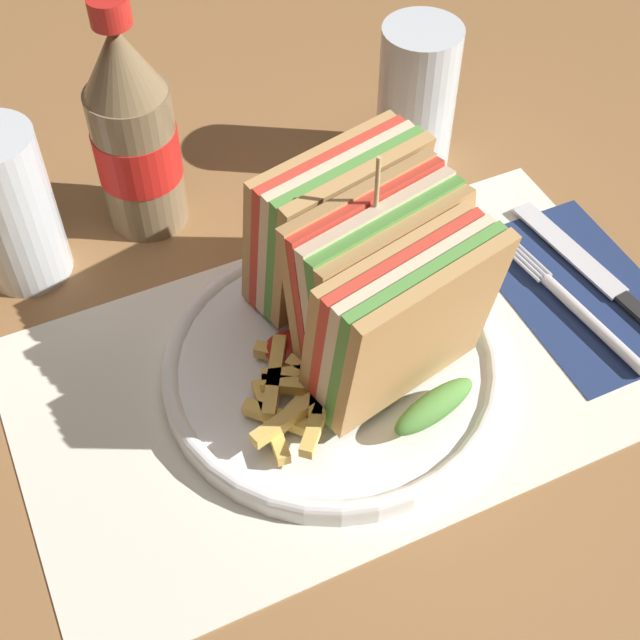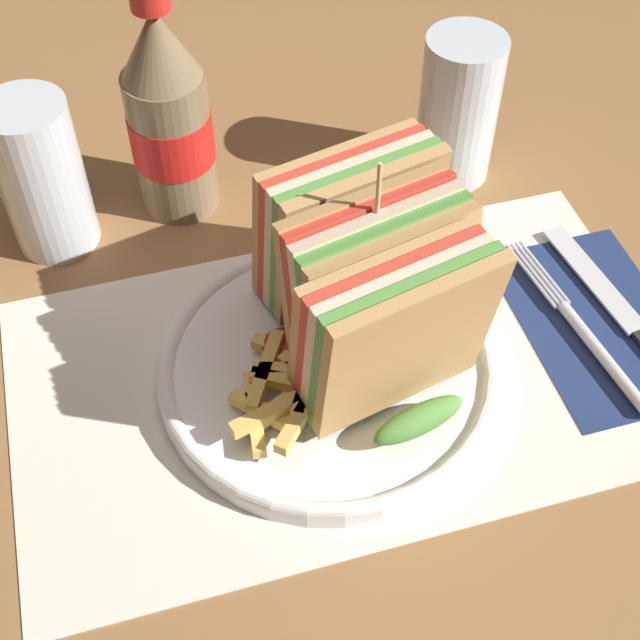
# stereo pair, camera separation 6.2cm
# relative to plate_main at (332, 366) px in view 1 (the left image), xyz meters

# --- Properties ---
(ground_plane) EXTENTS (4.00, 4.00, 0.00)m
(ground_plane) POSITION_rel_plate_main_xyz_m (-0.02, 0.01, -0.01)
(ground_plane) COLOR olive
(placemat) EXTENTS (0.47, 0.27, 0.00)m
(placemat) POSITION_rel_plate_main_xyz_m (0.01, -0.00, -0.01)
(placemat) COLOR silver
(placemat) RESTS_ON ground_plane
(plate_main) EXTENTS (0.24, 0.24, 0.02)m
(plate_main) POSITION_rel_plate_main_xyz_m (0.00, 0.00, 0.00)
(plate_main) COLOR white
(plate_main) RESTS_ON ground_plane
(club_sandwich) EXTENTS (0.14, 0.20, 0.16)m
(club_sandwich) POSITION_rel_plate_main_xyz_m (0.03, 0.01, 0.07)
(club_sandwich) COLOR tan
(club_sandwich) RESTS_ON plate_main
(fries_pile) EXTENTS (0.08, 0.11, 0.02)m
(fries_pile) POSITION_rel_plate_main_xyz_m (-0.04, -0.02, 0.02)
(fries_pile) COLOR #E0B756
(fries_pile) RESTS_ON plate_main
(ketchup_blob) EXTENTS (0.03, 0.03, 0.01)m
(ketchup_blob) POSITION_rel_plate_main_xyz_m (-0.03, 0.02, 0.02)
(ketchup_blob) COLOR maroon
(ketchup_blob) RESTS_ON plate_main
(napkin) EXTENTS (0.11, 0.18, 0.00)m
(napkin) POSITION_rel_plate_main_xyz_m (0.21, -0.01, -0.01)
(napkin) COLOR navy
(napkin) RESTS_ON ground_plane
(fork) EXTENTS (0.03, 0.18, 0.01)m
(fork) POSITION_rel_plate_main_xyz_m (0.19, -0.03, -0.00)
(fork) COLOR silver
(fork) RESTS_ON napkin
(knife) EXTENTS (0.04, 0.20, 0.00)m
(knife) POSITION_rel_plate_main_xyz_m (0.23, -0.01, -0.00)
(knife) COLOR black
(knife) RESTS_ON napkin
(coke_bottle_near) EXTENTS (0.07, 0.07, 0.20)m
(coke_bottle_near) POSITION_rel_plate_main_xyz_m (-0.07, 0.22, 0.08)
(coke_bottle_near) COLOR #7A6647
(coke_bottle_near) RESTS_ON ground_plane
(glass_near) EXTENTS (0.07, 0.07, 0.13)m
(glass_near) POSITION_rel_plate_main_xyz_m (0.17, 0.19, 0.05)
(glass_near) COLOR silver
(glass_near) RESTS_ON ground_plane
(glass_far) EXTENTS (0.07, 0.07, 0.13)m
(glass_far) POSITION_rel_plate_main_xyz_m (-0.17, 0.20, 0.05)
(glass_far) COLOR silver
(glass_far) RESTS_ON ground_plane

